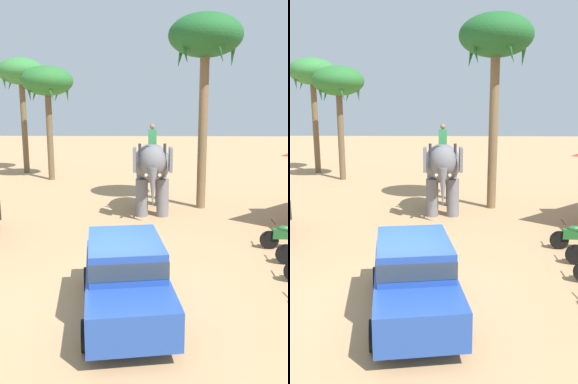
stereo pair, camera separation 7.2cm
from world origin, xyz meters
TOP-DOWN VIEW (x-y plane):
  - ground_plane at (0.00, 0.00)m, footprint 120.00×120.00m
  - car_sedan_foreground at (0.23, -0.34)m, footprint 2.34×4.31m
  - elephant_with_mahout at (0.74, 8.57)m, footprint 1.68×3.89m
  - motorcycle_end_of_row at (5.20, 3.89)m, footprint 1.80×0.55m
  - palm_tree_behind_elephant at (-8.35, 19.47)m, footprint 3.20×3.20m
  - palm_tree_near_hut at (3.00, 9.43)m, footprint 3.20×3.20m
  - palm_tree_left_of_road at (-5.83, 16.70)m, footprint 3.20×3.20m

SIDE VIEW (x-z plane):
  - ground_plane at x=0.00m, z-range 0.00..0.00m
  - motorcycle_end_of_row at x=5.20m, z-range -0.01..0.93m
  - car_sedan_foreground at x=0.23m, z-range 0.08..1.78m
  - elephant_with_mahout at x=0.74m, z-range 0.05..3.93m
  - palm_tree_left_of_road at x=-5.83m, z-range 2.48..9.58m
  - palm_tree_behind_elephant at x=-8.35m, z-range 2.85..10.78m
  - palm_tree_near_hut at x=3.00m, z-range 3.07..11.52m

